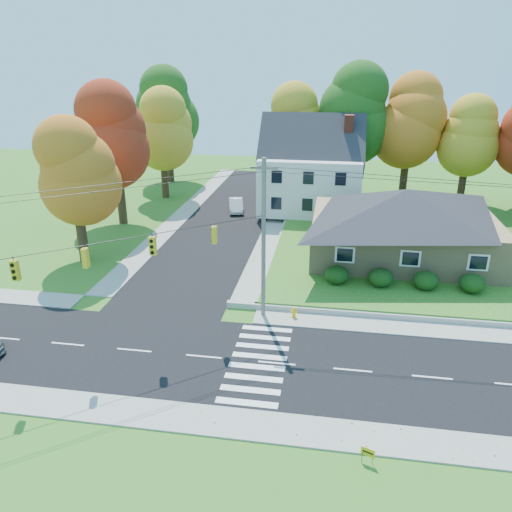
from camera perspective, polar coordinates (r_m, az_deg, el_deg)
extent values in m
plane|color=#3D7923|center=(27.25, 2.37, -12.17)|extent=(120.00, 120.00, 0.00)
cube|color=black|center=(27.24, 2.37, -12.16)|extent=(90.00, 8.00, 0.02)
cube|color=black|center=(51.89, -2.93, 4.64)|extent=(8.00, 44.00, 0.02)
cube|color=#9C9A90|center=(31.49, 3.49, -7.10)|extent=(90.00, 2.00, 0.08)
cube|color=#9C9A90|center=(23.27, 0.79, -18.88)|extent=(90.00, 2.00, 0.08)
cube|color=#3D7923|center=(47.17, 21.51, 1.66)|extent=(30.00, 30.00, 0.50)
cube|color=tan|center=(41.03, 16.37, 2.18)|extent=(14.00, 10.00, 3.20)
pyramid|color=#26262B|center=(40.25, 16.77, 5.80)|extent=(14.60, 10.60, 2.20)
cube|color=silver|center=(51.94, 6.22, 8.32)|extent=(10.00, 8.00, 5.60)
pyramid|color=#26262B|center=(51.18, 6.41, 12.68)|extent=(10.40, 8.40, 2.40)
cube|color=brown|center=(51.47, 10.27, 10.26)|extent=(0.90, 0.90, 9.60)
ellipsoid|color=#163A10|center=(35.22, 9.20, -2.11)|extent=(1.70, 1.70, 1.27)
ellipsoid|color=#163A10|center=(35.39, 14.06, -2.39)|extent=(1.70, 1.70, 1.27)
ellipsoid|color=#163A10|center=(35.81, 18.84, -2.64)|extent=(1.70, 1.70, 1.27)
ellipsoid|color=#163A10|center=(36.47, 23.48, -2.87)|extent=(1.70, 1.70, 1.27)
cylinder|color=#666059|center=(29.78, 0.87, 1.70)|extent=(0.26, 0.26, 10.00)
cube|color=#666059|center=(28.58, 0.92, 10.02)|extent=(1.60, 0.12, 0.12)
cube|color=gold|center=(25.85, -25.81, -1.50)|extent=(0.34, 0.26, 1.00)
cube|color=gold|center=(26.14, -18.90, -0.21)|extent=(0.26, 0.34, 1.00)
cube|color=gold|center=(26.87, -11.72, 1.13)|extent=(0.34, 0.26, 1.00)
cube|color=gold|center=(28.07, -4.78, 2.42)|extent=(0.26, 0.34, 1.00)
cylinder|color=black|center=(26.28, -14.99, 1.87)|extent=(13.02, 10.43, 0.04)
cylinder|color=#3F2A19|center=(57.93, 4.57, 9.66)|extent=(0.80, 0.80, 5.40)
sphere|color=gold|center=(57.26, 4.69, 13.48)|extent=(6.72, 6.72, 6.72)
sphere|color=gold|center=(57.04, 4.75, 15.15)|extent=(5.91, 5.91, 5.91)
sphere|color=gold|center=(56.88, 4.80, 16.83)|extent=(5.11, 5.11, 5.11)
cylinder|color=#3F2A19|center=(56.70, 10.63, 9.57)|extent=(0.86, 0.86, 6.30)
sphere|color=#225317|center=(55.96, 10.96, 14.12)|extent=(7.84, 7.84, 7.84)
sphere|color=#225317|center=(55.75, 11.11, 16.12)|extent=(6.90, 6.90, 6.90)
sphere|color=#225317|center=(55.61, 11.26, 18.12)|extent=(5.96, 5.96, 5.96)
cylinder|color=#3F2A19|center=(58.19, 16.59, 9.12)|extent=(0.83, 0.83, 5.85)
sphere|color=#CA681C|center=(57.49, 17.04, 13.22)|extent=(7.28, 7.28, 7.28)
sphere|color=#CA681C|center=(57.28, 17.25, 15.02)|extent=(6.41, 6.41, 6.41)
sphere|color=#CA681C|center=(57.13, 17.45, 16.82)|extent=(5.53, 5.53, 5.53)
cylinder|color=#3F2A19|center=(58.40, 22.53, 7.96)|extent=(0.77, 0.77, 4.95)
sphere|color=gold|center=(57.76, 23.04, 11.40)|extent=(6.16, 6.16, 6.16)
sphere|color=gold|center=(57.55, 23.27, 12.90)|extent=(5.42, 5.42, 5.42)
sphere|color=gold|center=(57.39, 23.50, 14.40)|extent=(4.68, 4.68, 4.68)
cylinder|color=#3F2A19|center=(41.62, -19.33, 2.65)|extent=(0.77, 0.77, 4.95)
sphere|color=#CA681C|center=(40.68, -19.95, 7.41)|extent=(6.16, 6.16, 6.16)
sphere|color=#CA681C|center=(40.36, -20.23, 9.52)|extent=(5.42, 5.42, 5.42)
sphere|color=#CA681C|center=(40.10, -20.52, 11.67)|extent=(4.68, 4.68, 4.68)
cylinder|color=#3F2A19|center=(50.51, -15.21, 6.87)|extent=(0.83, 0.83, 5.85)
sphere|color=#9A2913|center=(49.66, -15.69, 11.58)|extent=(7.28, 7.28, 7.28)
sphere|color=#9A2913|center=(49.40, -15.91, 13.65)|extent=(6.41, 6.41, 6.41)
sphere|color=#9A2913|center=(49.20, -16.13, 15.74)|extent=(5.53, 5.53, 5.53)
cylinder|color=#3F2A19|center=(59.22, -10.42, 9.15)|extent=(0.80, 0.80, 5.40)
sphere|color=gold|center=(58.52, -10.68, 12.87)|extent=(6.72, 6.72, 6.72)
sphere|color=gold|center=(58.30, -10.79, 14.50)|extent=(5.91, 5.91, 5.91)
sphere|color=gold|center=(58.13, -10.91, 16.14)|extent=(5.11, 5.11, 5.11)
cylinder|color=#3F2A19|center=(67.19, -9.84, 11.03)|extent=(0.86, 0.86, 6.30)
sphere|color=#225317|center=(66.53, -10.09, 14.89)|extent=(7.84, 7.84, 7.84)
sphere|color=#225317|center=(66.34, -10.21, 16.56)|extent=(6.90, 6.90, 6.90)
sphere|color=#225317|center=(66.20, -10.33, 18.25)|extent=(5.96, 5.96, 5.96)
imported|color=silver|center=(53.20, -2.30, 5.84)|extent=(2.30, 4.24, 1.33)
cylinder|color=#FBA80A|center=(31.59, 4.34, -7.00)|extent=(0.33, 0.33, 0.09)
cylinder|color=#FBA80A|center=(31.46, 4.36, -6.56)|extent=(0.22, 0.22, 0.51)
sphere|color=#FBA80A|center=(31.32, 4.37, -6.06)|extent=(0.24, 0.24, 0.24)
cylinder|color=#FBA80A|center=(31.41, 4.36, -6.41)|extent=(0.43, 0.24, 0.11)
cylinder|color=black|center=(22.03, 12.01, -21.57)|extent=(0.02, 0.02, 0.48)
cylinder|color=black|center=(22.07, 13.18, -21.60)|extent=(0.02, 0.02, 0.48)
cube|color=gold|center=(21.85, 12.66, -21.03)|extent=(0.54, 0.24, 0.38)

